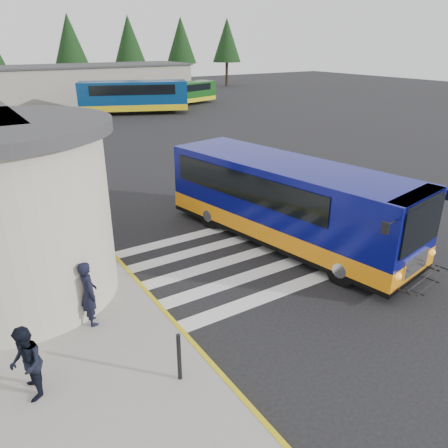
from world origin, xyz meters
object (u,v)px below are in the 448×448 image
bollard (179,357)px  far_bus_a (133,96)px  pedestrian_a (89,293)px  far_bus_b (185,92)px  transit_bus (287,205)px  pedestrian_b (26,364)px

bollard → far_bus_a: far_bus_a is taller
pedestrian_a → far_bus_a: size_ratio=0.16×
bollard → far_bus_b: far_bus_b is taller
pedestrian_a → far_bus_b: bearing=-29.8°
transit_bus → bollard: bearing=-156.6°
transit_bus → far_bus_a: size_ratio=0.99×
transit_bus → far_bus_b: bearing=57.4°
pedestrian_a → bollard: pedestrian_a is taller
pedestrian_b → bollard: pedestrian_b is taller
transit_bus → far_bus_a: 32.00m
bollard → far_bus_b: bearing=61.9°
transit_bus → far_bus_a: far_bus_a is taller
pedestrian_b → far_bus_b: far_bus_b is taller
transit_bus → pedestrian_b: size_ratio=6.63×
pedestrian_b → far_bus_a: size_ratio=0.15×
pedestrian_b → far_bus_a: far_bus_a is taller
far_bus_a → far_bus_b: 7.95m
bollard → transit_bus: bearing=33.7°
far_bus_b → bollard: bearing=134.7°
pedestrian_a → transit_bus: bearing=-78.2°
pedestrian_a → pedestrian_b: size_ratio=1.07×
transit_bus → bollard: 7.93m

